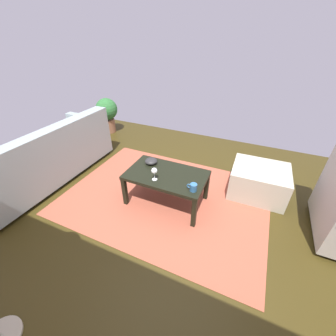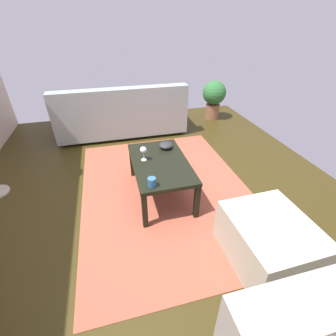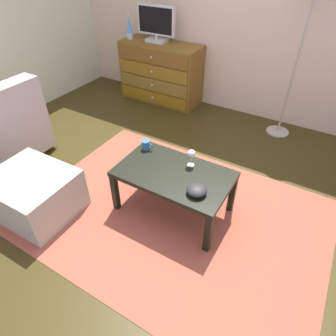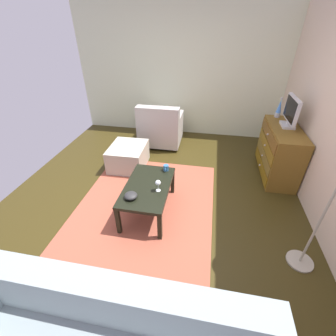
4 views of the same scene
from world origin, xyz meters
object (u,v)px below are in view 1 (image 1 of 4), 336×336
(wine_glass, at_px, (154,171))
(mug, at_px, (193,187))
(couch_large, at_px, (45,159))
(ottoman, at_px, (258,181))
(potted_plant, at_px, (107,112))
(bowl_decorative, at_px, (151,161))
(coffee_table, at_px, (166,177))

(wine_glass, bearing_deg, mug, 179.02)
(mug, height_order, couch_large, couch_large)
(ottoman, xyz_separation_m, potted_plant, (3.12, -0.89, 0.24))
(wine_glass, xyz_separation_m, bowl_decorative, (0.20, -0.29, -0.08))
(couch_large, xyz_separation_m, ottoman, (-2.86, -0.89, -0.13))
(bowl_decorative, xyz_separation_m, potted_plant, (1.79, -1.40, -0.03))
(coffee_table, xyz_separation_m, bowl_decorative, (0.28, -0.13, 0.09))
(couch_large, bearing_deg, coffee_table, -172.36)
(coffee_table, bearing_deg, wine_glass, 64.80)
(mug, distance_m, bowl_decorative, 0.73)
(couch_large, height_order, ottoman, couch_large)
(bowl_decorative, bearing_deg, potted_plant, -38.09)
(wine_glass, relative_size, potted_plant, 0.22)
(wine_glass, distance_m, mug, 0.47)
(coffee_table, height_order, mug, mug)
(wine_glass, relative_size, couch_large, 0.08)
(coffee_table, distance_m, mug, 0.44)
(potted_plant, bearing_deg, bowl_decorative, 141.91)
(ottoman, bearing_deg, potted_plant, -15.98)
(wine_glass, height_order, potted_plant, potted_plant)
(bowl_decorative, height_order, potted_plant, potted_plant)
(potted_plant, bearing_deg, couch_large, 98.24)
(coffee_table, xyz_separation_m, ottoman, (-1.05, -0.64, -0.18))
(ottoman, relative_size, potted_plant, 0.97)
(coffee_table, bearing_deg, ottoman, -148.46)
(bowl_decorative, relative_size, ottoman, 0.23)
(bowl_decorative, height_order, couch_large, couch_large)
(mug, bearing_deg, coffee_table, -23.24)
(coffee_table, height_order, couch_large, couch_large)
(wine_glass, relative_size, bowl_decorative, 0.99)
(coffee_table, xyz_separation_m, mug, (-0.39, 0.17, 0.10))
(wine_glass, height_order, ottoman, wine_glass)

